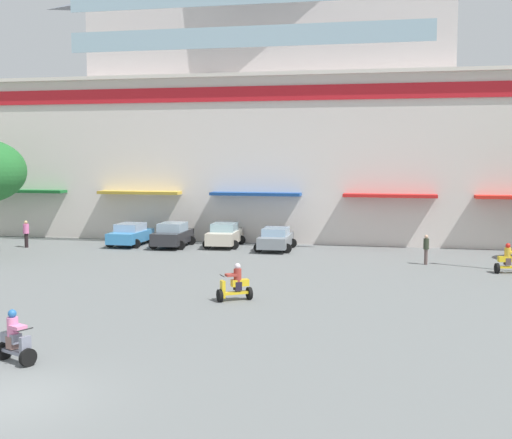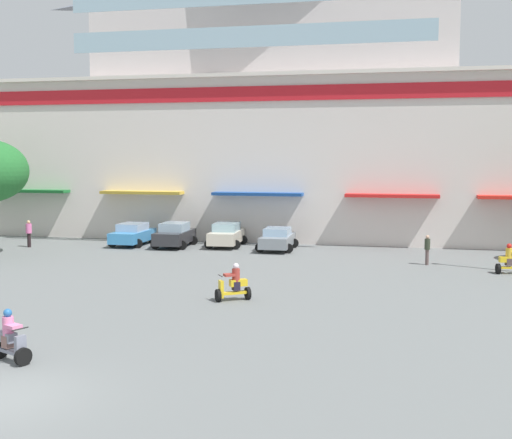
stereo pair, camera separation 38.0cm
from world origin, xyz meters
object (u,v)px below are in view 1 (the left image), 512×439
(parked_car_3, at_px, (276,239))
(scooter_rider_5, at_px, (509,261))
(parked_car_2, at_px, (225,235))
(scooter_rider_3, at_px, (235,285))
(parked_car_0, at_px, (130,234))
(parked_car_1, at_px, (173,235))
(pedestrian_1, at_px, (426,247))
(scooter_rider_4, at_px, (15,341))
(pedestrian_0, at_px, (26,232))

(parked_car_3, xyz_separation_m, scooter_rider_5, (13.03, -5.75, -0.08))
(parked_car_2, height_order, scooter_rider_3, parked_car_2)
(parked_car_0, height_order, scooter_rider_5, scooter_rider_5)
(parked_car_1, distance_m, scooter_rider_3, 16.75)
(parked_car_3, relative_size, scooter_rider_3, 2.58)
(scooter_rider_5, bearing_deg, scooter_rider_3, -142.93)
(pedestrian_1, bearing_deg, scooter_rider_4, -120.95)
(scooter_rider_4, bearing_deg, parked_car_1, 98.35)
(scooter_rider_3, distance_m, pedestrian_0, 21.19)
(parked_car_0, relative_size, pedestrian_0, 2.25)
(parked_car_1, height_order, scooter_rider_5, parked_car_1)
(parked_car_0, bearing_deg, scooter_rider_3, -54.32)
(parked_car_2, distance_m, scooter_rider_5, 17.86)
(parked_car_1, relative_size, parked_car_3, 0.98)
(parked_car_0, height_order, scooter_rider_3, scooter_rider_3)
(scooter_rider_5, bearing_deg, pedestrian_1, 154.25)
(parked_car_3, distance_m, pedestrian_0, 16.11)
(scooter_rider_3, height_order, scooter_rider_5, scooter_rider_3)
(parked_car_2, height_order, scooter_rider_5, parked_car_2)
(parked_car_1, bearing_deg, scooter_rider_3, -62.30)
(parked_car_3, bearing_deg, parked_car_0, 179.13)
(pedestrian_0, bearing_deg, pedestrian_1, -3.82)
(scooter_rider_5, distance_m, pedestrian_1, 4.47)
(scooter_rider_5, xyz_separation_m, pedestrian_1, (-4.02, 1.94, 0.30))
(scooter_rider_3, height_order, scooter_rider_4, scooter_rider_4)
(parked_car_2, distance_m, pedestrian_0, 12.78)
(parked_car_2, xyz_separation_m, pedestrian_0, (-12.42, -3.04, 0.21))
(parked_car_1, height_order, scooter_rider_4, parked_car_1)
(scooter_rider_5, bearing_deg, parked_car_3, 156.20)
(scooter_rider_5, bearing_deg, parked_car_0, 165.49)
(parked_car_1, bearing_deg, pedestrian_0, -166.86)
(parked_car_1, bearing_deg, scooter_rider_4, -81.65)
(parked_car_3, relative_size, pedestrian_0, 2.29)
(parked_car_0, height_order, parked_car_3, parked_car_0)
(pedestrian_0, bearing_deg, parked_car_0, 20.26)
(parked_car_0, distance_m, scooter_rider_3, 18.44)
(parked_car_3, height_order, pedestrian_1, pedestrian_1)
(pedestrian_0, distance_m, pedestrian_1, 25.03)
(parked_car_0, distance_m, pedestrian_1, 19.18)
(parked_car_1, xyz_separation_m, scooter_rider_4, (3.56, -24.22, -0.15))
(parked_car_2, xyz_separation_m, scooter_rider_5, (16.58, -6.64, -0.14))
(parked_car_0, height_order, pedestrian_0, pedestrian_0)
(parked_car_3, bearing_deg, parked_car_1, 179.99)
(scooter_rider_3, relative_size, scooter_rider_4, 1.00)
(scooter_rider_4, height_order, pedestrian_1, pedestrian_1)
(scooter_rider_4, distance_m, scooter_rider_5, 24.61)
(scooter_rider_3, relative_size, pedestrian_0, 0.89)
(scooter_rider_3, height_order, pedestrian_0, pedestrian_0)
(parked_car_3, distance_m, scooter_rider_3, 14.86)
(parked_car_0, bearing_deg, pedestrian_1, -11.91)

